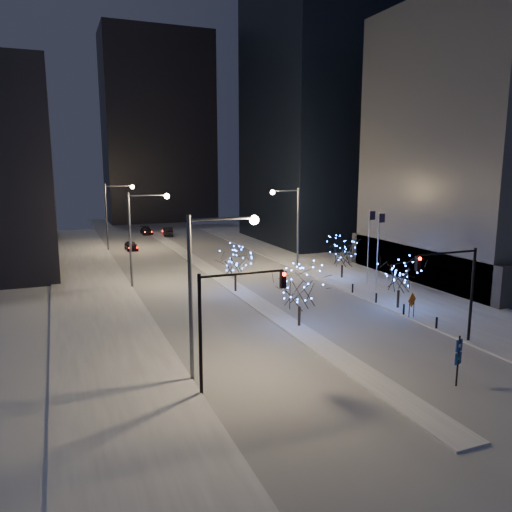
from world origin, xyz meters
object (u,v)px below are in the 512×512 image
holiday_tree_median_far (235,262)px  wayfinding_sign (458,356)px  street_lamp_w_far (113,208)px  car_near (131,246)px  street_lamp_east (291,217)px  car_far (146,231)px  holiday_tree_plaza_far (343,252)px  car_mid (168,232)px  street_lamp_w_mid (140,226)px  street_lamp_w_near (208,274)px  traffic_signal_west (227,311)px  traffic_signal_east (456,281)px  holiday_tree_plaza_near (399,274)px  holiday_tree_median_near (300,287)px  construction_sign (412,302)px

holiday_tree_median_far → wayfinding_sign: size_ratio=1.50×
street_lamp_w_far → car_near: size_ratio=2.45×
street_lamp_w_far → street_lamp_east: same height
car_near → car_far: car_near is taller
street_lamp_w_far → car_near: 6.29m
holiday_tree_plaza_far → car_mid: bearing=104.8°
street_lamp_w_mid → wayfinding_sign: 34.42m
street_lamp_w_mid → car_near: bearing=84.7°
street_lamp_w_far → car_near: bearing=-22.5°
holiday_tree_plaza_far → street_lamp_w_near: bearing=-136.9°
traffic_signal_west → traffic_signal_east: 17.41m
holiday_tree_plaza_near → holiday_tree_median_near: bearing=-172.9°
street_lamp_east → construction_sign: (0.22, -22.87, -5.01)m
street_lamp_w_far → holiday_tree_median_far: (8.44, -30.98, -3.33)m
street_lamp_east → traffic_signal_east: size_ratio=1.43×
traffic_signal_west → holiday_tree_median_near: (8.94, 8.65, -1.48)m
car_mid → holiday_tree_median_far: size_ratio=1.04×
car_near → construction_sign: size_ratio=1.91×
traffic_signal_west → street_lamp_east: bearing=58.3°
car_mid → holiday_tree_plaza_far: size_ratio=1.01×
street_lamp_east → traffic_signal_east: (-1.14, -29.00, -1.69)m
street_lamp_w_mid → holiday_tree_plaza_near: 26.50m
street_lamp_w_mid → holiday_tree_median_near: street_lamp_w_mid is taller
street_lamp_w_mid → street_lamp_w_far: same height
car_near → street_lamp_w_mid: bearing=-97.2°
traffic_signal_east → car_far: size_ratio=1.49×
car_near → wayfinding_sign: 56.63m
street_lamp_w_far → traffic_signal_west: street_lamp_w_far is taller
traffic_signal_east → car_near: size_ratio=1.72×
street_lamp_w_far → holiday_tree_plaza_far: 36.93m
traffic_signal_west → construction_sign: (18.74, 7.14, -3.32)m
street_lamp_w_near → holiday_tree_plaza_far: (21.81, 20.40, -3.46)m
street_lamp_w_far → holiday_tree_plaza_far: size_ratio=2.09×
holiday_tree_median_near → holiday_tree_plaza_far: (12.37, 13.75, -0.24)m
car_near → wayfinding_sign: wayfinding_sign is taller
holiday_tree_median_far → holiday_tree_median_near: bearing=-85.4°
traffic_signal_west → construction_sign: size_ratio=3.27×
construction_sign → street_lamp_w_mid: bearing=110.2°
street_lamp_w_near → street_lamp_east: 33.85m
street_lamp_w_far → holiday_tree_plaza_near: 46.68m
holiday_tree_median_far → construction_sign: (10.80, -13.89, -1.73)m
holiday_tree_median_near → street_lamp_w_near: bearing=-144.8°
car_near → construction_sign: 47.12m
holiday_tree_median_far → holiday_tree_plaza_near: holiday_tree_plaza_near is taller
street_lamp_east → car_near: bearing=128.5°
traffic_signal_east → car_far: traffic_signal_east is taller
traffic_signal_east → car_far: bearing=98.8°
holiday_tree_median_near → holiday_tree_plaza_far: holiday_tree_median_near is taller
street_lamp_east → car_near: street_lamp_east is taller
street_lamp_w_near → street_lamp_w_far: same height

